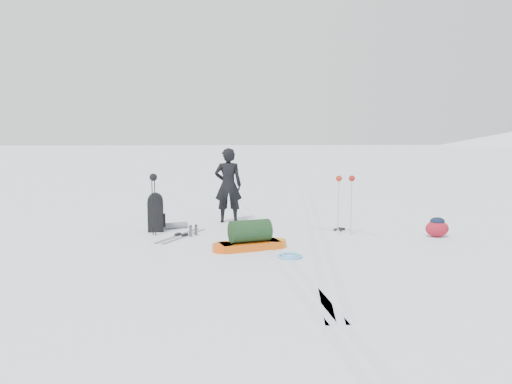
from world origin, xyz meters
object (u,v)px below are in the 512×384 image
(ski_poles_black, at_px, (153,185))
(pulk_sled, at_px, (250,238))
(expedition_rucksack, at_px, (158,213))
(skier, at_px, (228,185))

(ski_poles_black, bearing_deg, pulk_sled, -50.19)
(pulk_sled, relative_size, expedition_rucksack, 1.75)
(expedition_rucksack, distance_m, ski_poles_black, 0.83)
(expedition_rucksack, xyz_separation_m, ski_poles_black, (-0.03, -0.45, 0.69))
(skier, distance_m, expedition_rucksack, 1.98)
(skier, relative_size, ski_poles_black, 1.38)
(pulk_sled, bearing_deg, skier, 79.59)
(skier, distance_m, pulk_sled, 3.11)
(skier, distance_m, ski_poles_black, 2.22)
(skier, relative_size, pulk_sled, 1.21)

